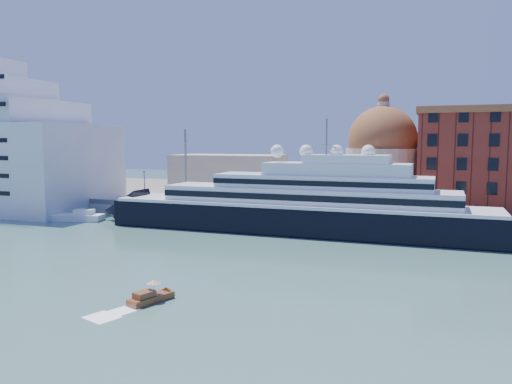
% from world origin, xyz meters
% --- Properties ---
extents(ground, '(400.00, 400.00, 0.00)m').
position_xyz_m(ground, '(0.00, 0.00, 0.00)').
color(ground, '#3C6862').
rests_on(ground, ground).
extents(quay, '(180.00, 10.00, 2.50)m').
position_xyz_m(quay, '(0.00, 34.00, 1.25)').
color(quay, gray).
rests_on(quay, ground).
extents(land, '(260.00, 72.00, 2.00)m').
position_xyz_m(land, '(0.00, 75.00, 1.00)').
color(land, slate).
rests_on(land, ground).
extents(quay_fence, '(180.00, 0.10, 1.20)m').
position_xyz_m(quay_fence, '(0.00, 29.50, 3.10)').
color(quay_fence, slate).
rests_on(quay_fence, quay).
extents(superyacht, '(86.13, 11.94, 25.74)m').
position_xyz_m(superyacht, '(7.24, 23.00, 4.44)').
color(superyacht, black).
rests_on(superyacht, ground).
extents(service_barge, '(12.91, 6.77, 2.77)m').
position_xyz_m(service_barge, '(-40.46, 19.52, 0.80)').
color(service_barge, white).
rests_on(service_barge, ground).
extents(water_taxi, '(3.44, 5.67, 2.56)m').
position_xyz_m(water_taxi, '(6.22, -24.09, 0.61)').
color(water_taxi, maroon).
rests_on(water_taxi, ground).
extents(church, '(66.00, 18.00, 25.50)m').
position_xyz_m(church, '(6.39, 57.72, 10.91)').
color(church, beige).
rests_on(church, land).
extents(lamp_posts, '(120.80, 2.40, 18.00)m').
position_xyz_m(lamp_posts, '(-12.67, 32.27, 9.84)').
color(lamp_posts, slate).
rests_on(lamp_posts, quay).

